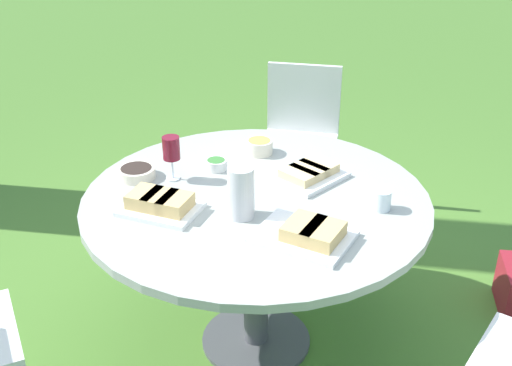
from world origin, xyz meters
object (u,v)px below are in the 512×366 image
(chair_near_right, at_px, (300,129))
(wine_glass, at_px, (171,149))
(dining_table, at_px, (256,216))
(water_pitcher, at_px, (241,192))

(chair_near_right, distance_m, wine_glass, 1.33)
(dining_table, relative_size, water_pitcher, 6.83)
(chair_near_right, relative_size, wine_glass, 4.57)
(dining_table, distance_m, water_pitcher, 0.26)
(wine_glass, bearing_deg, water_pitcher, -127.25)
(dining_table, distance_m, chair_near_right, 1.30)
(dining_table, relative_size, chair_near_right, 1.59)
(chair_near_right, height_order, wine_glass, wine_glass)
(chair_near_right, bearing_deg, water_pitcher, 176.55)
(water_pitcher, xyz_separation_m, wine_glass, (0.26, 0.34, 0.03))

